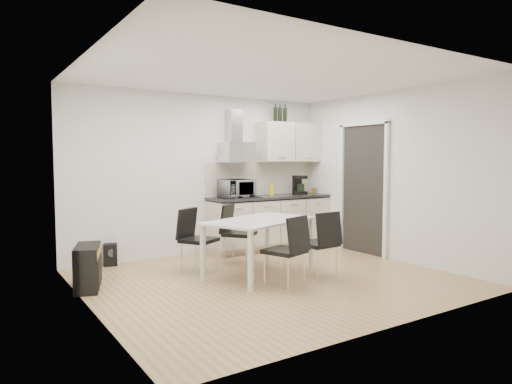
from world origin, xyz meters
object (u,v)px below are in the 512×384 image
chair_far_left (199,241)px  guitar_amp (88,267)px  chair_far_right (240,234)px  chair_near_left (285,252)px  floor_speaker (110,255)px  dining_table (260,225)px  chair_near_right (318,245)px  kitchenette (270,201)px

chair_far_left → guitar_amp: size_ratio=1.29×
chair_far_right → chair_near_left: bearing=44.2°
chair_far_right → floor_speaker: (-1.64, 0.93, -0.28)m
dining_table → floor_speaker: size_ratio=5.37×
chair_near_left → floor_speaker: chair_near_left is taller
dining_table → floor_speaker: (-1.54, 1.64, -0.52)m
chair_near_left → chair_near_right: size_ratio=1.00×
guitar_amp → kitchenette: bearing=33.6°
guitar_amp → chair_far_left: bearing=17.7°
kitchenette → guitar_amp: (-3.28, -0.91, -0.57)m
guitar_amp → dining_table: bearing=3.2°
chair_near_right → guitar_amp: bearing=154.1°
chair_near_left → chair_far_right: bearing=63.3°
chair_far_right → chair_near_left: size_ratio=1.00×
chair_near_right → floor_speaker: (-2.08, 2.18, -0.28)m
chair_far_right → guitar_amp: 2.21m
chair_near_left → dining_table: bearing=63.1°
guitar_amp → floor_speaker: (0.56, 1.08, -0.10)m
chair_near_left → guitar_amp: size_ratio=1.29×
chair_far_left → chair_near_right: bearing=106.6°
kitchenette → chair_far_left: 2.07m
dining_table → chair_near_left: chair_near_left is taller
chair_far_left → chair_far_right: (0.73, 0.15, 0.00)m
chair_far_right → chair_near_right: 1.32m
dining_table → chair_near_left: bearing=-118.5°
kitchenette → chair_near_left: kitchenette is taller
dining_table → chair_far_right: bearing=61.7°
chair_far_left → chair_near_left: size_ratio=1.00×
kitchenette → chair_far_left: (-1.82, -0.92, -0.39)m
dining_table → chair_far_right: chair_far_right is taller
chair_far_left → guitar_amp: chair_far_left is taller
chair_near_left → floor_speaker: (-1.44, 2.32, -0.28)m
kitchenette → floor_speaker: 2.81m
chair_near_right → guitar_amp: size_ratio=1.29×
chair_near_left → guitar_amp: 2.36m
kitchenette → chair_far_left: kitchenette is taller
dining_table → guitar_amp: (-2.10, 0.55, -0.41)m
kitchenette → chair_near_right: 2.15m
guitar_amp → floor_speaker: bearing=80.7°
kitchenette → floor_speaker: kitchenette is taller
dining_table → chair_far_left: chair_far_left is taller
guitar_amp → chair_far_right: bearing=21.8°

